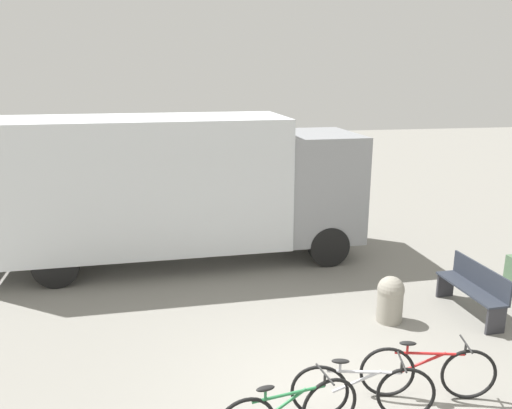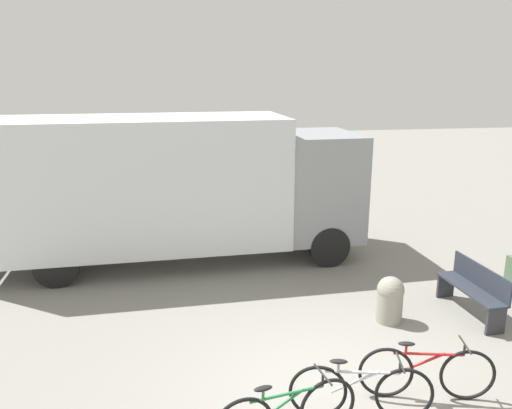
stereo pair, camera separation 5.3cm
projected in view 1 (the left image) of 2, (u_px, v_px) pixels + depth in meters
name	position (u px, v px, depth m)	size (l,w,h in m)	color
ground_plane	(334.00, 401.00, 6.54)	(60.00, 60.00, 0.00)	gray
delivery_truck	(175.00, 184.00, 11.02)	(8.13, 2.53, 3.25)	silver
park_bench	(474.00, 287.00, 8.79)	(0.46, 1.57, 0.91)	#282D38
bicycle_middle	(362.00, 391.00, 6.12)	(1.74, 0.53, 0.81)	black
bicycle_far	(428.00, 372.00, 6.51)	(1.74, 0.54, 0.81)	black
bollard_near_bench	(390.00, 298.00, 8.54)	(0.46, 0.46, 0.81)	gray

